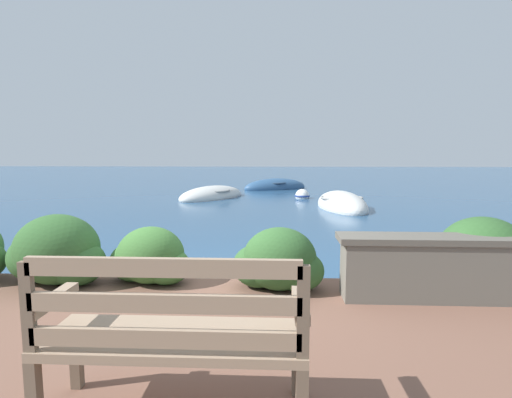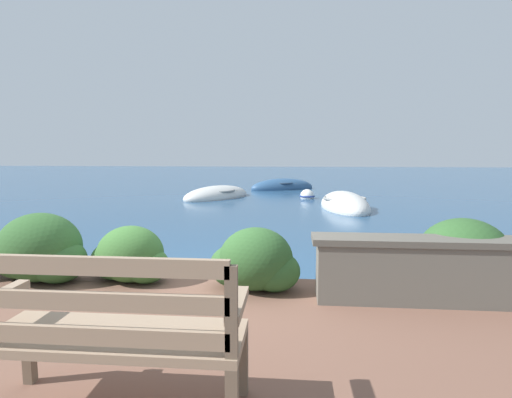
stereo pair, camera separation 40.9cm
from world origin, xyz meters
The scene contains 12 objects.
ground_plane centered at (0.00, 0.00, 0.00)m, with size 80.00×80.00×0.00m.
park_bench centered at (0.14, -2.45, 0.70)m, with size 1.40×0.48×0.93m.
stone_wall centered at (2.40, -0.60, 0.54)m, with size 2.24×0.39×0.62m.
hedge_clump_left centered at (-1.68, -0.30, 0.55)m, with size 1.11×0.80×0.76m.
hedge_clump_centre centered at (-0.68, -0.24, 0.49)m, with size 0.91×0.65×0.62m.
hedge_clump_right centered at (0.71, -0.37, 0.50)m, with size 0.95×0.69×0.65m.
hedge_clump_far_right centered at (2.01, -0.33, 0.46)m, with size 0.81×0.58×0.55m.
hedge_clump_extra centered at (2.79, -0.29, 0.55)m, with size 1.12×0.81×0.76m.
rowboat_nearest centered at (2.62, 7.22, 0.07)m, with size 1.60×3.00×0.88m.
rowboat_mid centered at (-1.57, 9.66, 0.07)m, with size 2.70×3.29×0.76m.
rowboat_far centered at (0.69, 13.11, 0.07)m, with size 3.05×2.16×0.83m.
mooring_buoy centered at (1.64, 9.71, 0.09)m, with size 0.54×0.54×0.49m.
Camera 1 is at (0.67, -4.40, 1.64)m, focal length 28.00 mm.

